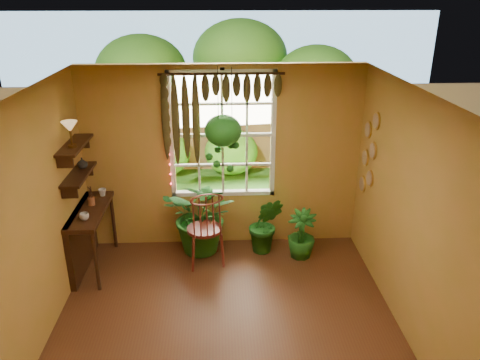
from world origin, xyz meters
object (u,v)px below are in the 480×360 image
object	(u,v)px
counter_ledge	(84,232)
windsor_chair	(205,239)
potted_plant_mid	(266,224)
hanging_basket	(223,132)
potted_plant_left	(203,215)

from	to	relation	value
counter_ledge	windsor_chair	bearing A→B (deg)	1.39
counter_ledge	potted_plant_mid	xyz separation A→B (m)	(2.52, 0.31, -0.11)
windsor_chair	hanging_basket	xyz separation A→B (m)	(0.27, 0.33, 1.46)
counter_ledge	hanging_basket	size ratio (longest dim) A/B	0.85
windsor_chair	potted_plant_mid	size ratio (longest dim) A/B	1.48
windsor_chair	hanging_basket	bearing A→B (deg)	37.09
potted_plant_left	windsor_chair	bearing A→B (deg)	-84.76
potted_plant_left	hanging_basket	distance (m)	1.28
counter_ledge	hanging_basket	world-z (taller)	hanging_basket
potted_plant_left	counter_ledge	bearing A→B (deg)	-167.07
potted_plant_mid	windsor_chair	bearing A→B (deg)	-163.13
windsor_chair	counter_ledge	bearing A→B (deg)	168.61
windsor_chair	potted_plant_left	size ratio (longest dim) A/B	1.12
hanging_basket	potted_plant_left	bearing A→B (deg)	179.26
windsor_chair	hanging_basket	world-z (taller)	hanging_basket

